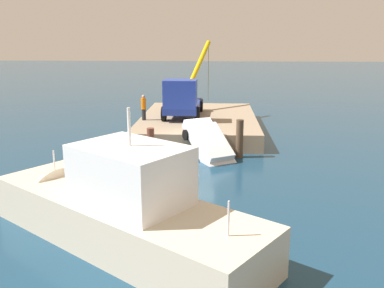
# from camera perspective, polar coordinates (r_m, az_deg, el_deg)

# --- Properties ---
(ground) EXTENTS (200.00, 200.00, 0.00)m
(ground) POSITION_cam_1_polar(r_m,az_deg,el_deg) (24.60, 0.23, -1.55)
(ground) COLOR navy
(dock) EXTENTS (12.33, 8.28, 1.13)m
(dock) POSITION_cam_1_polar(r_m,az_deg,el_deg) (30.90, 0.90, 2.82)
(dock) COLOR gray
(dock) RESTS_ON ground
(crane_truck) EXTENTS (8.86, 3.25, 5.35)m
(crane_truck) POSITION_cam_1_polar(r_m,az_deg,el_deg) (29.97, -1.24, 6.21)
(crane_truck) COLOR navy
(crane_truck) RESTS_ON dock
(dock_worker) EXTENTS (0.34, 0.34, 1.75)m
(dock_worker) POSITION_cam_1_polar(r_m,az_deg,el_deg) (29.28, -6.60, 4.99)
(dock_worker) COLOR #262626
(dock_worker) RESTS_ON dock
(salvaged_car) EXTENTS (4.57, 3.69, 3.13)m
(salvaged_car) POSITION_cam_1_polar(r_m,az_deg,el_deg) (23.74, 2.76, -0.62)
(salvaged_car) COLOR silver
(salvaged_car) RESTS_ON ground
(moored_yacht) EXTENTS (9.80, 11.97, 5.86)m
(moored_yacht) POSITION_cam_1_polar(r_m,az_deg,el_deg) (15.43, -12.93, -9.39)
(moored_yacht) COLOR beige
(moored_yacht) RESTS_ON ground
(piling_near) EXTENTS (0.42, 0.42, 1.68)m
(piling_near) POSITION_cam_1_polar(r_m,az_deg,el_deg) (24.33, -5.64, 0.24)
(piling_near) COLOR brown
(piling_near) RESTS_ON ground
(piling_mid) EXTENTS (0.37, 0.37, 1.74)m
(piling_mid) POSITION_cam_1_polar(r_m,az_deg,el_deg) (24.14, 0.84, 0.26)
(piling_mid) COLOR brown
(piling_mid) RESTS_ON ground
(piling_far) EXTENTS (0.42, 0.42, 2.22)m
(piling_far) POSITION_cam_1_polar(r_m,az_deg,el_deg) (24.08, 6.49, 0.73)
(piling_far) COLOR #4F3C2B
(piling_far) RESTS_ON ground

